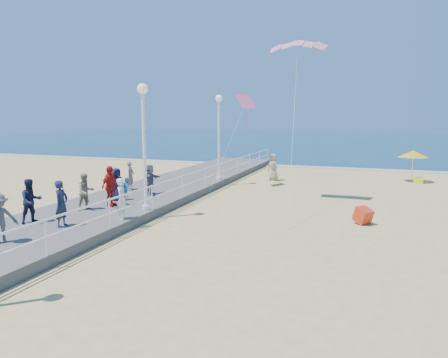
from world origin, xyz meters
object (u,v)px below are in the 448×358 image
(woman_holding_toddler, at_px, (122,199))
(toddler_held, at_px, (127,187))
(beach_umbrella, at_px, (413,154))
(beach_chair_left, at_px, (418,180))
(spectator_5, at_px, (150,179))
(box_kite, at_px, (363,217))
(spectator_4, at_px, (117,184))
(spectator_1, at_px, (86,192))
(spectator_3, at_px, (110,186))
(beach_walker_c, at_px, (273,167))
(spectator_7, at_px, (31,201))
(spectator_6, at_px, (130,176))
(spectator_0, at_px, (61,204))
(lamp_post_mid, at_px, (144,134))
(lamp_post_far, at_px, (219,128))
(spectator_2, at_px, (0,219))

(woman_holding_toddler, bearing_deg, toddler_held, -53.99)
(beach_umbrella, bearing_deg, beach_chair_left, -53.29)
(toddler_held, height_order, beach_umbrella, beach_umbrella)
(spectator_5, relative_size, box_kite, 2.60)
(spectator_4, height_order, beach_umbrella, beach_umbrella)
(box_kite, xyz_separation_m, beach_umbrella, (2.95, 12.46, 1.61))
(spectator_4, bearing_deg, spectator_5, 8.90)
(spectator_1, distance_m, box_kite, 11.69)
(spectator_3, height_order, beach_walker_c, spectator_3)
(spectator_7, distance_m, beach_chair_left, 23.13)
(woman_holding_toddler, bearing_deg, spectator_6, 21.06)
(woman_holding_toddler, height_order, spectator_0, spectator_0)
(beach_umbrella, bearing_deg, lamp_post_mid, -128.69)
(woman_holding_toddler, xyz_separation_m, box_kite, (8.87, 3.91, -0.91))
(lamp_post_far, height_order, beach_walker_c, lamp_post_far)
(spectator_7, bearing_deg, spectator_1, 10.54)
(lamp_post_far, height_order, spectator_3, lamp_post_far)
(lamp_post_mid, bearing_deg, toddler_held, -86.23)
(lamp_post_far, xyz_separation_m, woman_holding_toddler, (-0.05, -10.67, -2.45))
(box_kite, bearing_deg, beach_umbrella, 27.97)
(lamp_post_mid, bearing_deg, spectator_0, -114.20)
(lamp_post_far, relative_size, spectator_6, 3.39)
(spectator_5, bearing_deg, beach_walker_c, -25.31)
(woman_holding_toddler, height_order, spectator_6, woman_holding_toddler)
(spectator_2, distance_m, spectator_4, 6.84)
(spectator_3, height_order, beach_chair_left, spectator_3)
(spectator_0, height_order, beach_walker_c, spectator_0)
(woman_holding_toddler, bearing_deg, beach_chair_left, -46.47)
(spectator_4, xyz_separation_m, beach_chair_left, (14.47, 12.94, -0.98))
(spectator_0, bearing_deg, toddler_held, -49.90)
(spectator_1, distance_m, beach_umbrella, 21.07)
(spectator_1, distance_m, beach_chair_left, 20.97)
(box_kite, xyz_separation_m, beach_chair_left, (3.31, 11.97, -0.10))
(spectator_5, bearing_deg, spectator_4, 158.62)
(lamp_post_mid, relative_size, spectator_3, 2.93)
(spectator_4, relative_size, beach_umbrella, 0.73)
(lamp_post_mid, distance_m, beach_chair_left, 19.01)
(spectator_2, bearing_deg, beach_chair_left, -6.09)
(woman_holding_toddler, relative_size, beach_chair_left, 2.93)
(lamp_post_far, relative_size, spectator_4, 3.40)
(woman_holding_toddler, relative_size, spectator_1, 1.02)
(lamp_post_far, bearing_deg, beach_umbrella, 25.83)
(beach_chair_left, bearing_deg, spectator_5, -141.04)
(woman_holding_toddler, bearing_deg, beach_walker_c, -20.66)
(woman_holding_toddler, relative_size, spectator_3, 0.89)
(lamp_post_mid, distance_m, woman_holding_toddler, 2.97)
(spectator_4, distance_m, spectator_5, 1.99)
(lamp_post_mid, bearing_deg, spectator_2, -109.36)
(lamp_post_mid, relative_size, lamp_post_far, 1.00)
(toddler_held, distance_m, spectator_4, 3.73)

